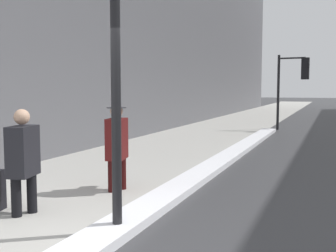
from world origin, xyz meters
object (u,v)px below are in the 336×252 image
(lamp_post, at_px, (115,16))
(pedestrian_in_fedora, at_px, (117,142))
(pedestrian_in_glasses, at_px, (23,157))
(traffic_light_near, at_px, (296,76))

(lamp_post, distance_m, pedestrian_in_fedora, 2.81)
(lamp_post, height_order, pedestrian_in_glasses, lamp_post)
(traffic_light_near, distance_m, pedestrian_in_glasses, 14.18)
(traffic_light_near, distance_m, pedestrian_in_fedora, 12.38)
(pedestrian_in_glasses, bearing_deg, traffic_light_near, 157.13)
(pedestrian_in_fedora, bearing_deg, lamp_post, 15.61)
(traffic_light_near, bearing_deg, lamp_post, -86.46)
(traffic_light_near, xyz_separation_m, pedestrian_in_glasses, (-2.49, -13.88, -1.47))
(traffic_light_near, relative_size, pedestrian_in_fedora, 2.02)
(lamp_post, xyz_separation_m, pedestrian_in_glasses, (-1.57, 0.17, -1.81))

